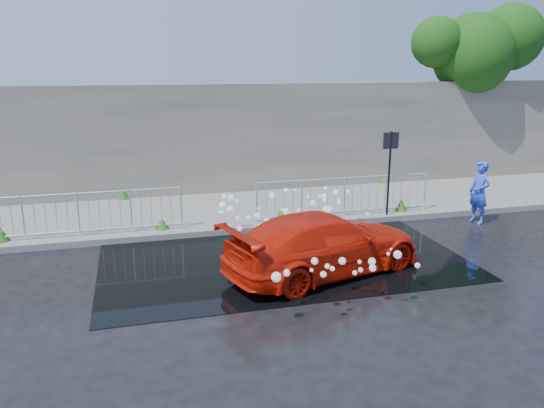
% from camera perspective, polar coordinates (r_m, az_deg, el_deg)
% --- Properties ---
extents(ground, '(90.00, 90.00, 0.00)m').
position_cam_1_polar(ground, '(11.13, -0.15, -7.73)').
color(ground, black).
rests_on(ground, ground).
extents(pavement, '(30.00, 4.00, 0.15)m').
position_cam_1_polar(pavement, '(15.73, -4.79, -0.66)').
color(pavement, gray).
rests_on(pavement, ground).
extents(curb, '(30.00, 0.25, 0.16)m').
position_cam_1_polar(curb, '(13.84, -3.31, -2.79)').
color(curb, gray).
rests_on(curb, ground).
extents(retaining_wall, '(30.00, 0.60, 3.50)m').
position_cam_1_polar(retaining_wall, '(17.49, -6.21, 6.99)').
color(retaining_wall, '#5E574F').
rests_on(retaining_wall, pavement).
extents(puddle, '(8.00, 5.00, 0.01)m').
position_cam_1_polar(puddle, '(12.14, 0.94, -5.72)').
color(puddle, black).
rests_on(puddle, ground).
extents(sign_post, '(0.45, 0.06, 2.50)m').
position_cam_1_polar(sign_post, '(14.92, 12.56, 4.68)').
color(sign_post, black).
rests_on(sign_post, ground).
extents(tree, '(5.10, 2.92, 6.41)m').
position_cam_1_polar(tree, '(21.32, 21.46, 15.33)').
color(tree, '#332114').
rests_on(tree, ground).
extents(railing_left, '(5.05, 0.05, 1.10)m').
position_cam_1_polar(railing_left, '(13.82, -20.13, -0.90)').
color(railing_left, silver).
rests_on(railing_left, pavement).
extents(railing_right, '(5.05, 0.05, 1.10)m').
position_cam_1_polar(railing_right, '(14.85, 7.79, 0.94)').
color(railing_right, silver).
rests_on(railing_right, pavement).
extents(weeds, '(12.17, 3.93, 0.36)m').
position_cam_1_polar(weeds, '(15.09, -5.74, -0.41)').
color(weeds, '#1E5215').
rests_on(weeds, pavement).
extents(water_spray, '(3.65, 5.38, 1.00)m').
position_cam_1_polar(water_spray, '(12.31, 2.11, -1.69)').
color(water_spray, white).
rests_on(water_spray, ground).
extents(red_car, '(4.73, 2.99, 1.28)m').
position_cam_1_polar(red_car, '(11.16, 5.68, -4.23)').
color(red_car, red).
rests_on(red_car, ground).
extents(person, '(0.53, 0.70, 1.72)m').
position_cam_1_polar(person, '(15.57, 21.41, 1.17)').
color(person, blue).
rests_on(person, ground).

